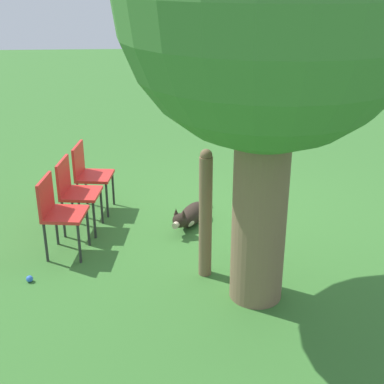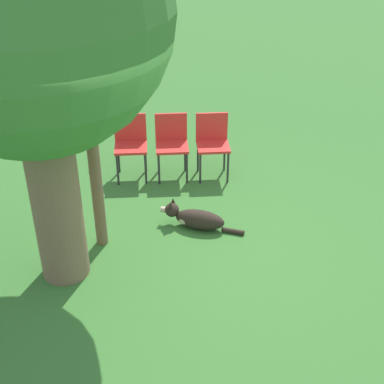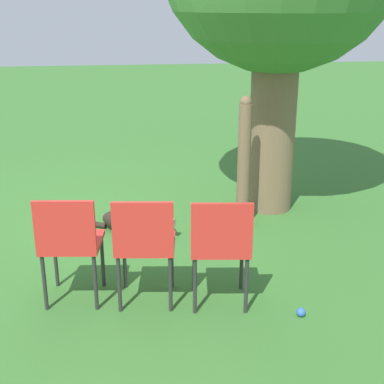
{
  "view_description": "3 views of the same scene",
  "coord_description": "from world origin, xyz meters",
  "px_view_note": "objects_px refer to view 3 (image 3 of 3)",
  "views": [
    {
      "loc": [
        0.79,
        5.65,
        2.94
      ],
      "look_at": [
        0.47,
        -0.28,
        0.4
      ],
      "focal_mm": 50.0,
      "sensor_mm": 36.0,
      "label": 1
    },
    {
      "loc": [
        -4.74,
        0.9,
        3.7
      ],
      "look_at": [
        0.53,
        -0.16,
        0.48
      ],
      "focal_mm": 50.0,
      "sensor_mm": 36.0,
      "label": 2
    },
    {
      "loc": [
        5.46,
        -0.25,
        2.2
      ],
      "look_at": [
        1.13,
        0.31,
        0.65
      ],
      "focal_mm": 50.0,
      "sensor_mm": 36.0,
      "label": 3
    }
  ],
  "objects_px": {
    "red_chair_2": "(221,243)",
    "dog": "(135,222)",
    "tennis_ball": "(301,312)",
    "fence_post": "(244,162)",
    "red_chair_1": "(145,241)",
    "red_chair_0": "(70,240)"
  },
  "relations": [
    {
      "from": "fence_post",
      "to": "red_chair_1",
      "type": "bearing_deg",
      "value": -36.45
    },
    {
      "from": "fence_post",
      "to": "red_chair_0",
      "type": "distance_m",
      "value": 2.12
    },
    {
      "from": "red_chair_2",
      "to": "tennis_ball",
      "type": "relative_size",
      "value": 12.99
    },
    {
      "from": "fence_post",
      "to": "red_chair_0",
      "type": "xyz_separation_m",
      "value": [
        1.35,
        -1.62,
        -0.15
      ]
    },
    {
      "from": "dog",
      "to": "red_chair_1",
      "type": "bearing_deg",
      "value": -60.1
    },
    {
      "from": "dog",
      "to": "red_chair_2",
      "type": "distance_m",
      "value": 1.62
    },
    {
      "from": "red_chair_1",
      "to": "red_chair_2",
      "type": "height_order",
      "value": "same"
    },
    {
      "from": "red_chair_2",
      "to": "tennis_ball",
      "type": "distance_m",
      "value": 0.79
    },
    {
      "from": "dog",
      "to": "tennis_ball",
      "type": "height_order",
      "value": "dog"
    },
    {
      "from": "dog",
      "to": "red_chair_1",
      "type": "xyz_separation_m",
      "value": [
        1.35,
        0.05,
        0.4
      ]
    },
    {
      "from": "dog",
      "to": "red_chair_1",
      "type": "height_order",
      "value": "red_chair_1"
    },
    {
      "from": "fence_post",
      "to": "red_chair_0",
      "type": "height_order",
      "value": "fence_post"
    },
    {
      "from": "dog",
      "to": "red_chair_2",
      "type": "bearing_deg",
      "value": -39.55
    },
    {
      "from": "red_chair_0",
      "to": "red_chair_1",
      "type": "bearing_deg",
      "value": -92.92
    },
    {
      "from": "fence_post",
      "to": "red_chair_0",
      "type": "bearing_deg",
      "value": -50.22
    },
    {
      "from": "dog",
      "to": "fence_post",
      "type": "bearing_deg",
      "value": 32.53
    },
    {
      "from": "fence_post",
      "to": "tennis_ball",
      "type": "relative_size",
      "value": 19.83
    },
    {
      "from": "tennis_ball",
      "to": "dog",
      "type": "bearing_deg",
      "value": -144.88
    },
    {
      "from": "fence_post",
      "to": "red_chair_2",
      "type": "xyz_separation_m",
      "value": [
        1.54,
        -0.51,
        -0.15
      ]
    },
    {
      "from": "red_chair_2",
      "to": "dog",
      "type": "bearing_deg",
      "value": 29.46
    },
    {
      "from": "dog",
      "to": "red_chair_0",
      "type": "distance_m",
      "value": 1.41
    },
    {
      "from": "red_chair_1",
      "to": "dog",
      "type": "bearing_deg",
      "value": 8.91
    }
  ]
}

